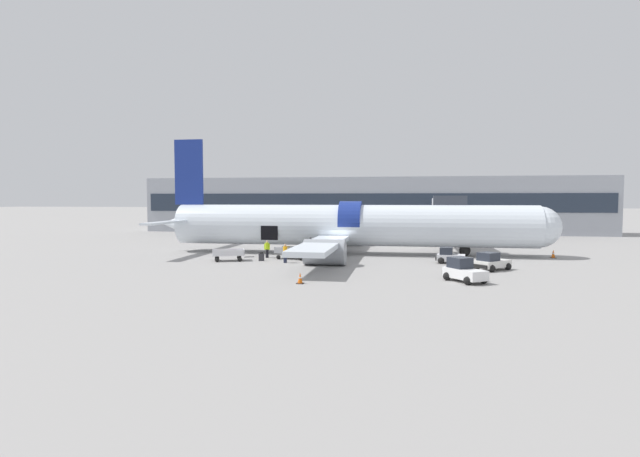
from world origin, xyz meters
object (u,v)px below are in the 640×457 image
object	(u,v)px
baggage_cart_loading	(294,253)
baggage_tug_mid	(450,256)
baggage_cart_queued	(229,255)
ground_crew_loader_a	(326,247)
airplane	(346,226)
ground_crew_loader_b	(285,253)
baggage_tug_rear	(464,271)
baggage_tug_lead	(491,262)
suitcase_on_tarmac_upright	(261,257)
ground_crew_driver	(267,249)

from	to	relation	value
baggage_cart_loading	baggage_tug_mid	bearing A→B (deg)	-2.94
baggage_cart_queued	ground_crew_loader_a	xyz separation A→B (m)	(8.18, 3.94, 0.46)
baggage_cart_queued	baggage_cart_loading	bearing A→B (deg)	22.96
airplane	ground_crew_loader_b	bearing A→B (deg)	-119.18
baggage_tug_rear	ground_crew_loader_b	distance (m)	15.95
ground_crew_loader_a	baggage_tug_mid	bearing A→B (deg)	-11.88
baggage_tug_lead	baggage_cart_queued	xyz separation A→B (m)	(-22.11, 2.20, -0.11)
ground_crew_loader_a	ground_crew_loader_b	world-z (taller)	ground_crew_loader_a
baggage_tug_rear	suitcase_on_tarmac_upright	size ratio (longest dim) A/B	4.32
baggage_tug_lead	baggage_cart_queued	bearing A→B (deg)	174.31
baggage_tug_lead	baggage_cart_queued	world-z (taller)	baggage_tug_lead
baggage_tug_lead	ground_crew_loader_b	distance (m)	16.89
baggage_tug_lead	suitcase_on_tarmac_upright	distance (m)	19.39
baggage_tug_lead	baggage_tug_rear	xyz separation A→B (m)	(-2.74, -5.84, 0.07)
airplane	baggage_cart_queued	world-z (taller)	airplane
baggage_tug_lead	suitcase_on_tarmac_upright	world-z (taller)	baggage_tug_lead
baggage_tug_rear	airplane	bearing A→B (deg)	122.30
ground_crew_driver	suitcase_on_tarmac_upright	distance (m)	2.45
baggage_tug_mid	baggage_cart_queued	world-z (taller)	baggage_tug_mid
baggage_cart_queued	suitcase_on_tarmac_upright	world-z (taller)	baggage_cart_queued
baggage_tug_rear	ground_crew_driver	distance (m)	19.83
baggage_tug_rear	ground_crew_loader_b	xyz separation A→B (m)	(-14.07, 7.51, 0.18)
baggage_cart_loading	ground_crew_loader_a	world-z (taller)	ground_crew_loader_a
baggage_tug_rear	ground_crew_loader_b	size ratio (longest dim) A/B	2.02
ground_crew_loader_a	suitcase_on_tarmac_upright	world-z (taller)	ground_crew_loader_a
baggage_tug_mid	suitcase_on_tarmac_upright	bearing A→B (deg)	-175.83
airplane	baggage_tug_mid	distance (m)	11.42
baggage_cart_queued	suitcase_on_tarmac_upright	bearing A→B (deg)	7.83
baggage_cart_loading	ground_crew_driver	world-z (taller)	ground_crew_driver
ground_crew_loader_b	suitcase_on_tarmac_upright	xyz separation A→B (m)	(-2.40, 0.93, -0.53)
baggage_cart_queued	ground_crew_loader_b	size ratio (longest dim) A/B	2.29
baggage_cart_loading	baggage_cart_queued	world-z (taller)	baggage_cart_loading
baggage_tug_rear	baggage_cart_queued	distance (m)	20.97
baggage_tug_mid	ground_crew_driver	size ratio (longest dim) A/B	1.59
baggage_tug_mid	suitcase_on_tarmac_upright	world-z (taller)	baggage_tug_mid
ground_crew_driver	baggage_tug_rear	bearing A→B (deg)	-33.09
baggage_tug_lead	baggage_cart_loading	xyz separation A→B (m)	(-16.66, 4.51, -0.03)
ground_crew_loader_b	suitcase_on_tarmac_upright	world-z (taller)	ground_crew_loader_b
baggage_tug_mid	baggage_cart_loading	distance (m)	13.88
suitcase_on_tarmac_upright	baggage_tug_rear	bearing A→B (deg)	-27.12
baggage_tug_lead	baggage_tug_mid	world-z (taller)	baggage_tug_lead
ground_crew_loader_b	baggage_tug_lead	bearing A→B (deg)	-5.67
airplane	baggage_cart_queued	distance (m)	12.34
ground_crew_loader_a	baggage_tug_lead	bearing A→B (deg)	-23.78
baggage_tug_rear	suitcase_on_tarmac_upright	world-z (taller)	baggage_tug_rear
suitcase_on_tarmac_upright	ground_crew_loader_b	bearing A→B (deg)	-21.20
baggage_cart_loading	ground_crew_loader_b	world-z (taller)	ground_crew_loader_b
baggage_cart_loading	ground_crew_loader_a	xyz separation A→B (m)	(2.73, 1.63, 0.38)
baggage_tug_lead	ground_crew_loader_a	distance (m)	15.23
baggage_tug_mid	baggage_tug_rear	distance (m)	9.64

